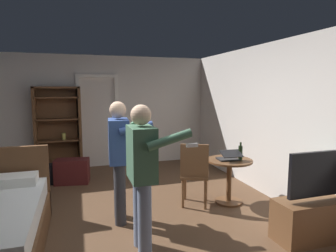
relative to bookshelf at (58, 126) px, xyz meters
name	(u,v)px	position (x,y,z in m)	size (l,w,h in m)	color
ground_plane	(126,229)	(0.93, -3.09, -1.00)	(7.16, 7.16, 0.00)	brown
wall_back	(101,112)	(0.93, 0.23, 0.28)	(5.21, 0.12, 2.55)	silver
wall_right	(293,124)	(3.48, -3.09, 0.28)	(0.12, 6.75, 2.55)	silver
doorway_frame	(98,114)	(0.85, 0.15, 0.23)	(0.93, 0.08, 2.13)	white
bookshelf	(58,126)	(0.00, 0.00, 0.00)	(0.96, 0.32, 1.85)	brown
tv_flatscreen	(318,213)	(3.12, -4.00, -0.68)	(1.09, 0.40, 1.08)	brown
side_table	(229,173)	(2.65, -2.70, -0.52)	(0.71, 0.71, 0.70)	brown
laptop	(229,157)	(2.61, -2.74, -0.24)	(0.34, 0.35, 0.17)	black
bottle_on_table	(240,153)	(2.79, -2.78, -0.18)	(0.06, 0.06, 0.28)	black
wooden_chair	(195,172)	(2.07, -2.66, -0.45)	(0.56, 0.56, 0.99)	brown
person_blue_shirt	(143,168)	(1.05, -3.63, -0.05)	(0.66, 0.59, 1.64)	slate
person_striped_shirt	(120,153)	(0.92, -2.81, -0.05)	(0.61, 0.61, 1.64)	#333338
suitcase_dark	(72,171)	(0.26, -0.95, -0.76)	(0.62, 0.33, 0.47)	#4C1919
suitcase_small	(43,175)	(-0.27, -0.82, -0.82)	(0.51, 0.29, 0.36)	black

